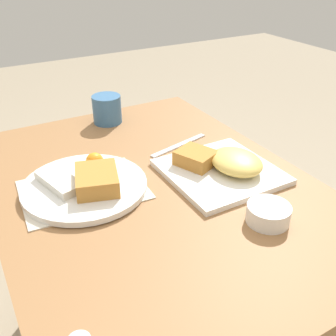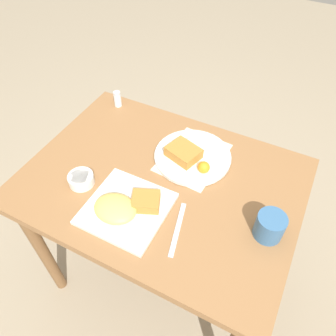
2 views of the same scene
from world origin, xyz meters
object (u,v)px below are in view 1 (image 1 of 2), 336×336
Objects in this scene: plate_oval_far at (86,183)px; butter_knife at (179,145)px; plate_square_near at (223,166)px; sauce_ramekin at (268,213)px; coffee_mug at (107,109)px.

butter_knife is (0.09, -0.30, -0.02)m from plate_oval_far.
plate_square_near reaches higher than sauce_ramekin.
plate_square_near reaches higher than plate_oval_far.
butter_knife is at bearing -156.41° from coffee_mug.
plate_square_near is 0.20m from sauce_ramekin.
sauce_ramekin is 0.64m from coffee_mug.
sauce_ramekin is (-0.30, -0.28, 0.00)m from plate_oval_far.
plate_square_near is 1.31× the size of butter_knife.
butter_knife is (0.38, -0.02, -0.02)m from sauce_ramekin.
sauce_ramekin is (-0.20, 0.03, -0.00)m from plate_square_near.
plate_oval_far is at bearing 2.53° from butter_knife.
plate_square_near is 0.18m from butter_knife.
plate_oval_far is 1.46× the size of butter_knife.
coffee_mug is (0.64, 0.09, 0.02)m from sauce_ramekin.
butter_knife is (0.18, 0.02, -0.02)m from plate_square_near.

